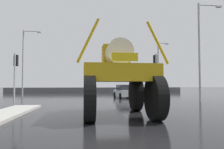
% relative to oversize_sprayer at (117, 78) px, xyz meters
% --- Properties ---
extents(ground_plane, '(120.00, 120.00, 0.00)m').
position_rel_oversize_sprayer_xyz_m(ground_plane, '(-0.86, 12.31, -1.96)').
color(ground_plane, black).
extents(oversize_sprayer, '(4.18, 5.77, 4.54)m').
position_rel_oversize_sprayer_xyz_m(oversize_sprayer, '(0.00, 0.00, 0.00)').
color(oversize_sprayer, black).
rests_on(oversize_sprayer, ground).
extents(sedan_ahead, '(2.31, 4.29, 1.52)m').
position_rel_oversize_sprayer_xyz_m(sedan_ahead, '(2.49, 13.52, -1.24)').
color(sedan_ahead, silver).
rests_on(sedan_ahead, ground).
extents(traffic_signal_near_left, '(0.24, 0.54, 3.92)m').
position_rel_oversize_sprayer_xyz_m(traffic_signal_near_left, '(-7.01, 4.96, 0.90)').
color(traffic_signal_near_left, '#A8AAAF').
rests_on(traffic_signal_near_left, ground).
extents(traffic_signal_near_right, '(0.24, 0.54, 4.04)m').
position_rel_oversize_sprayer_xyz_m(traffic_signal_near_right, '(3.66, 4.96, 0.99)').
color(traffic_signal_near_right, '#A8AAAF').
rests_on(traffic_signal_near_right, ground).
extents(traffic_signal_far_left, '(0.24, 0.55, 4.14)m').
position_rel_oversize_sprayer_xyz_m(traffic_signal_far_left, '(6.32, 22.33, 1.06)').
color(traffic_signal_far_left, '#A8AAAF').
rests_on(traffic_signal_far_left, ground).
extents(streetlight_near_right, '(2.32, 0.24, 9.15)m').
position_rel_oversize_sprayer_xyz_m(streetlight_near_right, '(8.66, 7.09, 3.12)').
color(streetlight_near_right, '#A8AAAF').
rests_on(streetlight_near_right, ground).
extents(streetlight_far_left, '(2.30, 0.24, 8.53)m').
position_rel_oversize_sprayer_xyz_m(streetlight_far_left, '(-10.00, 16.05, 2.81)').
color(streetlight_far_left, '#A8AAAF').
rests_on(streetlight_far_left, ground).
extents(streetlight_far_right, '(1.63, 0.24, 7.62)m').
position_rel_oversize_sprayer_xyz_m(streetlight_far_right, '(8.12, 17.52, 2.27)').
color(streetlight_far_right, '#A8AAAF').
rests_on(streetlight_far_right, ground).
extents(roadside_barrier, '(32.70, 0.24, 0.90)m').
position_rel_oversize_sprayer_xyz_m(roadside_barrier, '(-0.86, 27.31, -1.51)').
color(roadside_barrier, '#59595B').
rests_on(roadside_barrier, ground).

